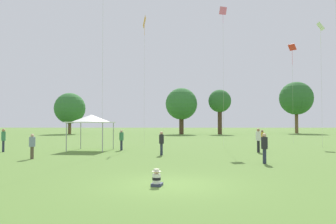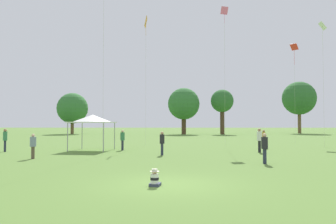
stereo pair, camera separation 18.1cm
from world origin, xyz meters
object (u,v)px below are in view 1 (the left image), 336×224
Objects in this scene: kite_4 at (321,32)px; kite_5 at (223,19)px; person_standing_1 at (258,138)px; person_standing_4 at (121,138)px; canopy_tent at (91,119)px; seated_toddler at (157,179)px; kite_7 at (144,26)px; distant_tree_1 at (296,98)px; person_standing_2 at (3,138)px; distant_tree_3 at (181,104)px; person_standing_3 at (262,137)px; person_standing_0 at (32,144)px; person_standing_5 at (161,141)px; kite_0 at (292,52)px; distant_tree_0 at (70,108)px; distant_tree_2 at (220,102)px; person_standing_6 at (264,146)px.

kite_5 is at bearing 132.99° from kite_4.
person_standing_1 is 10.76m from person_standing_4.
person_standing_1 is at bearing -7.15° from canopy_tent.
seated_toddler is 0.05× the size of kite_7.
distant_tree_1 is (27.77, 59.85, 7.34)m from seated_toddler.
kite_5 is (17.77, 6.01, 11.02)m from person_standing_2.
distant_tree_3 reaches higher than person_standing_1.
kite_4 is 1.23× the size of distant_tree_3.
person_standing_4 is 12.94m from kite_7.
distant_tree_1 reaches higher than person_standing_3.
person_standing_0 is 20.61m from kite_5.
kite_7 is 33.40m from distant_tree_3.
person_standing_2 is 12.38m from person_standing_5.
canopy_tent is (-13.04, 1.64, 1.47)m from person_standing_1.
distant_tree_0 is (-33.81, 30.96, -4.69)m from kite_0.
distant_tree_3 is (-7.67, 0.07, -0.46)m from distant_tree_2.
kite_4 is (14.34, 7.22, 9.55)m from person_standing_5.
seated_toddler is at bearing -100.74° from distant_tree_2.
person_standing_0 is 0.95× the size of person_standing_5.
distant_tree_1 is (19.29, 42.62, 6.63)m from person_standing_3.
distant_tree_2 is (1.75, 36.69, 5.53)m from person_standing_3.
distant_tree_3 is (-11.09, 30.11, -3.88)m from kite_0.
kite_4 is (8.59, 11.85, 9.54)m from person_standing_6.
person_standing_5 is 0.19× the size of distant_tree_0.
person_standing_1 is 0.19× the size of distant_tree_3.
kite_0 reaches higher than person_standing_5.
person_standing_4 is 0.18× the size of distant_tree_3.
person_standing_0 is 0.17× the size of distant_tree_3.
seated_toddler is 24.66m from kite_7.
person_standing_4 is (-3.53, 15.07, 0.72)m from seated_toddler.
person_standing_2 is 0.14× the size of kite_7.
distant_tree_1 is at bearing 32.52° from kite_4.
seated_toddler is 0.05× the size of distant_tree_1.
kite_0 is at bearing 15.91° from person_standing_2.
person_standing_6 is at bearing 115.84° from kite_5.
person_standing_5 is (7.89, 2.42, 0.06)m from person_standing_0.
kite_0 is 0.81× the size of kite_5.
canopy_tent is 21.93m from kite_4.
canopy_tent is 0.31× the size of kite_4.
person_standing_5 is 20.88m from kite_0.
kite_4 is (5.70, 1.02, 9.55)m from person_standing_3.
kite_0 is 30.43m from distant_tree_2.
kite_0 reaches higher than person_standing_6.
person_standing_2 reaches higher than person_standing_3.
person_standing_3 is 0.14× the size of distant_tree_1.
distant_tree_3 is at bearing 179.46° from distant_tree_2.
person_standing_2 is at bearing 169.83° from person_standing_5.
distant_tree_2 is (22.54, 40.51, 5.42)m from person_standing_2.
person_standing_4 is at bearing -131.05° from person_standing_0.
person_standing_1 is 1.11× the size of person_standing_5.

